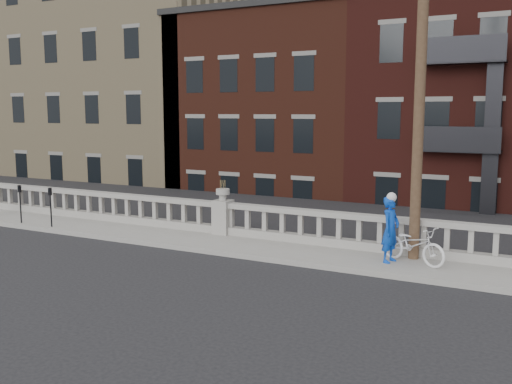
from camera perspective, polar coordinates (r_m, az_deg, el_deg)
ground at (r=15.53m, az=-10.85°, el=-7.38°), size 120.00×120.00×0.00m
sidewalk at (r=17.88m, az=-4.87°, el=-4.96°), size 32.00×2.20×0.15m
balustrade at (r=18.56m, az=-3.32°, el=-2.68°), size 28.00×0.34×1.03m
planter_pedestal at (r=18.52m, az=-3.32°, el=-2.10°), size 0.55×0.55×1.76m
lower_level at (r=35.86m, az=13.36°, el=5.52°), size 80.00×44.00×20.80m
utility_pole at (r=15.66m, az=16.16°, el=11.93°), size 1.60×0.28×10.00m
parking_meter_b at (r=21.89m, az=-22.52°, el=-0.69°), size 0.10×0.09×1.36m
parking_meter_c at (r=20.77m, az=-19.86°, el=-1.00°), size 0.10×0.09×1.36m
bicycle at (r=15.51m, az=15.44°, el=-5.08°), size 2.00×1.33×1.00m
cyclist at (r=15.40m, az=13.30°, el=-3.66°), size 0.54×0.71×1.75m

